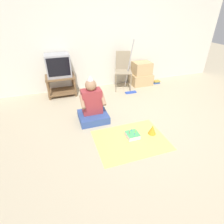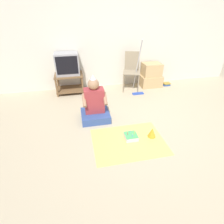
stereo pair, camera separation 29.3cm
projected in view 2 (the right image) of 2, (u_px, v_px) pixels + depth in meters
name	position (u px, v px, depth m)	size (l,w,h in m)	color
ground_plane	(152.00, 132.00, 3.04)	(16.00, 16.00, 0.00)	tan
wall_back	(121.00, 35.00, 4.28)	(6.40, 0.06, 2.55)	beige
tv_stand	(70.00, 82.00, 4.31)	(0.67, 0.50, 0.47)	brown
tv	(67.00, 64.00, 4.10)	(0.54, 0.41, 0.50)	#99999E
folding_chair	(132.00, 68.00, 4.37)	(0.51, 0.51, 0.94)	gray
cardboard_box_stack	(151.00, 76.00, 4.69)	(0.56, 0.44, 0.62)	tan
dust_mop	(138.00, 78.00, 4.26)	(0.28, 0.45, 1.28)	#2D4CB2
book_pile	(166.00, 84.00, 4.84)	(0.20, 0.15, 0.07)	#284793
person_seated	(95.00, 105.00, 3.28)	(0.53, 0.49, 0.87)	#334C8C
party_cloth	(129.00, 141.00, 2.82)	(1.15, 0.87, 0.01)	#EAD666
birthday_cake	(131.00, 137.00, 2.86)	(0.20, 0.20, 0.14)	silver
party_hat_blue	(152.00, 132.00, 2.88)	(0.13, 0.13, 0.17)	gold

